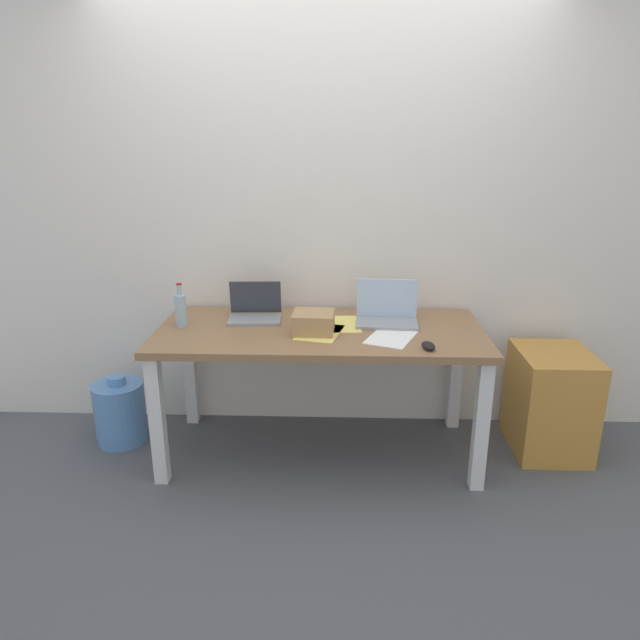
{
  "coord_description": "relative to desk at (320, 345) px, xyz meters",
  "views": [
    {
      "loc": [
        0.1,
        -2.93,
        1.75
      ],
      "look_at": [
        0.0,
        0.0,
        0.8
      ],
      "focal_mm": 32.21,
      "sensor_mm": 36.0,
      "label": 1
    }
  ],
  "objects": [
    {
      "name": "desk",
      "position": [
        0.0,
        0.0,
        0.0
      ],
      "size": [
        1.76,
        0.79,
        0.75
      ],
      "color": "olive",
      "rests_on": "ground"
    },
    {
      "name": "paper_sheet_near_back",
      "position": [
        0.11,
        0.08,
        0.1
      ],
      "size": [
        0.23,
        0.31,
        0.0
      ],
      "primitive_type": "cube",
      "rotation": [
        0.0,
        0.0,
        0.07
      ],
      "color": "#F4E06B",
      "rests_on": "desk"
    },
    {
      "name": "beer_bottle",
      "position": [
        -0.76,
        0.02,
        0.19
      ],
      "size": [
        0.06,
        0.06,
        0.24
      ],
      "color": "#99B7C1",
      "rests_on": "desk"
    },
    {
      "name": "back_wall",
      "position": [
        0.0,
        0.45,
        0.65
      ],
      "size": [
        5.2,
        0.08,
        2.6
      ],
      "primitive_type": "cube",
      "color": "silver",
      "rests_on": "ground"
    },
    {
      "name": "cardboard_box",
      "position": [
        -0.03,
        -0.06,
        0.15
      ],
      "size": [
        0.22,
        0.21,
        0.11
      ],
      "primitive_type": "cube",
      "rotation": [
        0.0,
        0.0,
        -0.05
      ],
      "color": "tan",
      "rests_on": "desk"
    },
    {
      "name": "ground_plane",
      "position": [
        0.0,
        0.0,
        -0.65
      ],
      "size": [
        8.0,
        8.0,
        0.0
      ],
      "primitive_type": "plane",
      "color": "#515459"
    },
    {
      "name": "paper_sheet_front_right",
      "position": [
        0.37,
        -0.13,
        0.1
      ],
      "size": [
        0.31,
        0.35,
        0.0
      ],
      "primitive_type": "cube",
      "rotation": [
        0.0,
        0.0,
        -0.39
      ],
      "color": "white",
      "rests_on": "desk"
    },
    {
      "name": "laptop_right",
      "position": [
        0.37,
        0.11,
        0.15
      ],
      "size": [
        0.35,
        0.23,
        0.24
      ],
      "color": "gray",
      "rests_on": "desk"
    },
    {
      "name": "paper_sheet_center",
      "position": [
        0.0,
        -0.06,
        0.1
      ],
      "size": [
        0.27,
        0.34,
        0.0
      ],
      "primitive_type": "cube",
      "rotation": [
        0.0,
        0.0,
        -0.23
      ],
      "color": "#F4E06B",
      "rests_on": "desk"
    },
    {
      "name": "filing_cabinet",
      "position": [
        1.31,
        0.08,
        -0.36
      ],
      "size": [
        0.4,
        0.48,
        0.59
      ],
      "primitive_type": "cube",
      "color": "#C68938",
      "rests_on": "ground"
    },
    {
      "name": "computer_mouse",
      "position": [
        0.54,
        -0.29,
        0.11
      ],
      "size": [
        0.08,
        0.11,
        0.03
      ],
      "primitive_type": "ellipsoid",
      "rotation": [
        0.0,
        0.0,
        0.24
      ],
      "color": "black",
      "rests_on": "desk"
    },
    {
      "name": "laptop_left",
      "position": [
        -0.37,
        0.15,
        0.14
      ],
      "size": [
        0.3,
        0.23,
        0.21
      ],
      "color": "gray",
      "rests_on": "desk"
    },
    {
      "name": "water_cooler_jug",
      "position": [
        -1.19,
        0.08,
        -0.47
      ],
      "size": [
        0.3,
        0.3,
        0.41
      ],
      "color": "#598CC6",
      "rests_on": "ground"
    }
  ]
}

